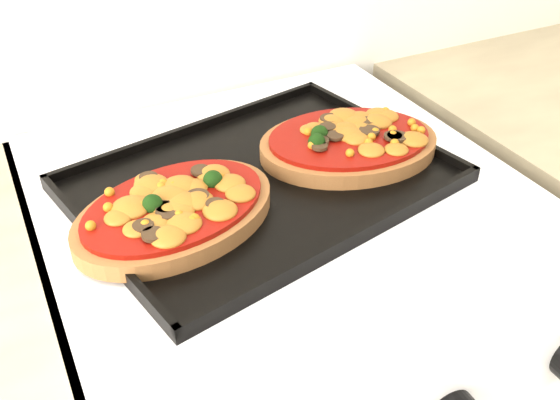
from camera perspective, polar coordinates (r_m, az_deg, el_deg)
baking_tray at (r=0.78m, az=-1.66°, el=2.01°), size 0.50×0.41×0.02m
pizza_left at (r=0.71m, az=-9.60°, el=-0.84°), size 0.28×0.22×0.04m
pizza_right at (r=0.83m, az=6.31°, el=5.34°), size 0.27×0.22×0.04m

